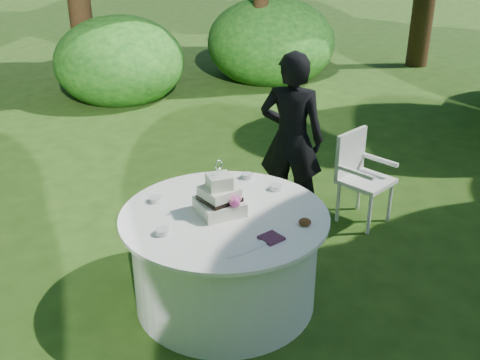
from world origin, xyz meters
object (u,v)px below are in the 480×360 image
table (225,257)px  chair (359,171)px  cake (220,199)px  guest (291,139)px  napkins (271,238)px

table → chair: bearing=7.1°
cake → chair: size_ratio=0.47×
cake → guest: bearing=25.4°
table → napkins: bearing=-87.3°
napkins → chair: size_ratio=0.15×
chair → napkins: bearing=-158.3°
napkins → guest: guest is taller
napkins → table: size_ratio=0.09×
napkins → table: bearing=92.7°
guest → table: bearing=82.1°
napkins → table: 0.63m
napkins → cake: (-0.04, 0.53, 0.10)m
napkins → cake: 0.54m
guest → chair: guest is taller
cake → chair: (1.86, 0.20, -0.36)m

